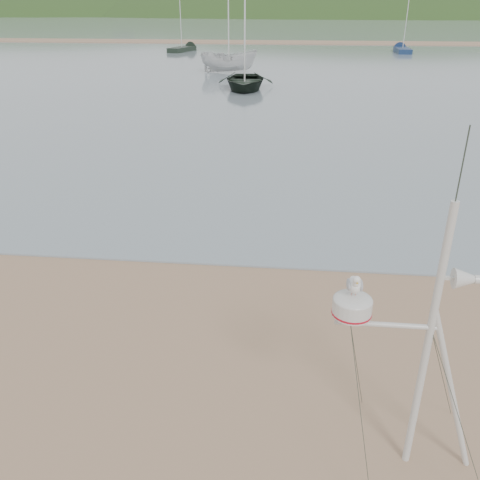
# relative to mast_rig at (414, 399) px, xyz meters

# --- Properties ---
(ground) EXTENTS (560.00, 560.00, 0.00)m
(ground) POSITION_rel_mast_rig_xyz_m (-5.01, 1.04, -1.05)
(ground) COLOR #8D6B51
(ground) RESTS_ON ground
(water) EXTENTS (560.00, 256.00, 0.04)m
(water) POSITION_rel_mast_rig_xyz_m (-5.01, 133.04, -1.03)
(water) COLOR gray
(water) RESTS_ON ground
(sandbar) EXTENTS (560.00, 7.00, 0.07)m
(sandbar) POSITION_rel_mast_rig_xyz_m (-5.01, 71.04, -0.97)
(sandbar) COLOR #8D6B51
(sandbar) RESTS_ON water
(hill_ridge) EXTENTS (620.00, 180.00, 80.00)m
(hill_ridge) POSITION_rel_mast_rig_xyz_m (13.51, 236.04, -20.75)
(hill_ridge) COLOR #203917
(hill_ridge) RESTS_ON ground
(far_cottages) EXTENTS (294.40, 6.30, 8.00)m
(far_cottages) POSITION_rel_mast_rig_xyz_m (-2.01, 197.04, 2.95)
(far_cottages) COLOR beige
(far_cottages) RESTS_ON ground
(mast_rig) EXTENTS (1.93, 2.06, 4.35)m
(mast_rig) POSITION_rel_mast_rig_xyz_m (0.00, 0.00, 0.00)
(mast_rig) COLOR beige
(mast_rig) RESTS_ON ground
(boat_dark) EXTENTS (3.82, 1.30, 5.28)m
(boat_dark) POSITION_rel_mast_rig_xyz_m (-4.94, 29.59, 1.63)
(boat_dark) COLOR black
(boat_dark) RESTS_ON water
(boat_white) EXTENTS (1.86, 1.82, 4.56)m
(boat_white) POSITION_rel_mast_rig_xyz_m (-7.04, 37.95, 1.27)
(boat_white) COLOR silver
(boat_white) RESTS_ON water
(sailboat_blue_far) EXTENTS (1.59, 5.95, 5.92)m
(sailboat_blue_far) POSITION_rel_mast_rig_xyz_m (10.24, 58.79, -0.75)
(sailboat_blue_far) COLOR #16294D
(sailboat_blue_far) RESTS_ON ground
(sailboat_dark_mid) EXTENTS (3.11, 5.95, 5.80)m
(sailboat_dark_mid) POSITION_rel_mast_rig_xyz_m (-14.32, 57.32, -0.75)
(sailboat_dark_mid) COLOR black
(sailboat_dark_mid) RESTS_ON ground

